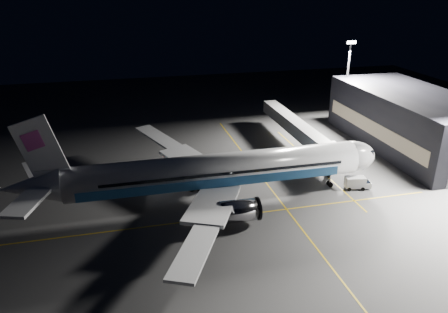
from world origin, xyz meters
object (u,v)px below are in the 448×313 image
Objects in this scene: service_truck at (357,183)px; safety_cone_b at (221,181)px; floodlight_mast_north at (347,75)px; baggage_tug at (150,171)px; safety_cone_c at (209,179)px; jet_bridge at (299,129)px; safety_cone_a at (191,190)px; airliner at (211,172)px.

service_truck is 6.91× the size of safety_cone_b.
service_truck is at bearing -114.22° from floodlight_mast_north.
safety_cone_c is (10.29, -5.15, -0.59)m from baggage_tug.
floodlight_mast_north is at bearing 31.71° from safety_cone_c.
jet_bridge is 1.66× the size of floodlight_mast_north.
floodlight_mast_north is at bearing 76.85° from service_truck.
safety_cone_a is (-28.52, 6.08, -0.91)m from service_truck.
safety_cone_c is at bearing 40.11° from safety_cone_a.
floodlight_mast_north is 31.69× the size of safety_cone_c.
airliner reaches higher than safety_cone_c.
baggage_tug is (-34.84, 14.58, -0.30)m from service_truck.
airliner is at bearing -99.32° from safety_cone_c.
airliner is 19.22× the size of baggage_tug.
service_truck reaches higher than safety_cone_c.
baggage_tug is 4.90× the size of safety_cone_c.
airliner is 29.31m from jet_bridge.
safety_cone_a is at bearing 179.04° from service_truck.
baggage_tug is 11.53m from safety_cone_c.
safety_cone_a is at bearing 124.70° from airliner.
safety_cone_b is 1.04× the size of safety_cone_c.
safety_cone_c is (-39.87, -24.64, -12.04)m from floodlight_mast_north.
airliner is at bearing -141.96° from jet_bridge.
jet_bridge is at bearing 28.54° from safety_cone_a.
jet_bridge is 29.73m from safety_cone_a.
airliner is 26.13m from service_truck.
floodlight_mast_north is 30.53× the size of safety_cone_b.
service_truck is at bearing -38.16° from baggage_tug.
jet_bridge reaches higher than safety_cone_a.
service_truck is 29.17m from safety_cone_a.
jet_bridge is 23.79m from safety_cone_b.
service_truck is (2.67, -20.14, -3.37)m from jet_bridge.
safety_cone_b is (-38.04, -26.04, -12.03)m from floodlight_mast_north.
floodlight_mast_north is 6.47× the size of baggage_tug.
floodlight_mast_north is at bearing 5.78° from baggage_tug.
airliner reaches higher than baggage_tug.
floodlight_mast_north is at bearing 37.74° from jet_bridge.
jet_bridge is at bearing -5.65° from baggage_tug.
safety_cone_b is at bearing 62.92° from airliner.
safety_cone_a is (-25.85, -14.06, -4.28)m from jet_bridge.
service_truck reaches higher than safety_cone_b.
jet_bridge is 20.59m from service_truck.
service_truck is at bearing -4.62° from airliner.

